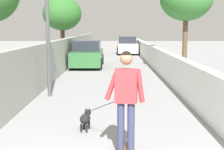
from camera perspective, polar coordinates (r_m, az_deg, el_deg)
name	(u,v)px	position (r m, az deg, el deg)	size (l,w,h in m)	color
ground_plane	(111,68)	(18.19, -0.22, 1.27)	(80.00, 80.00, 0.00)	gray
wall_left	(61,56)	(16.33, -9.19, 3.33)	(48.00, 0.30, 1.68)	#999E93
fence_right	(160,61)	(16.31, 8.64, 2.49)	(48.00, 0.30, 1.20)	white
tree_left_far	(62,14)	(23.36, -8.92, 10.72)	(2.75, 2.75, 4.46)	#473523
lamp_post	(47,4)	(10.62, -11.56, 12.29)	(0.36, 0.36, 4.39)	#4C4C51
person_skateboarder	(126,93)	(5.53, 2.53, -3.21)	(0.27, 0.72, 1.77)	#333859
dog	(86,118)	(7.10, -4.73, -7.68)	(1.70, 0.98, 1.06)	black
car_near	(87,55)	(18.81, -4.41, 3.66)	(4.13, 1.80, 1.54)	#336B38
car_far	(127,46)	(28.45, 2.73, 5.24)	(3.90, 1.80, 1.54)	silver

